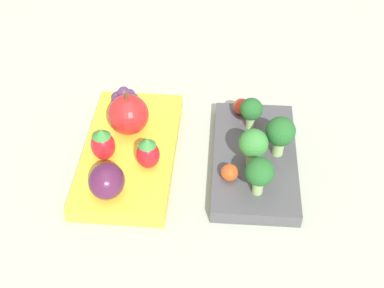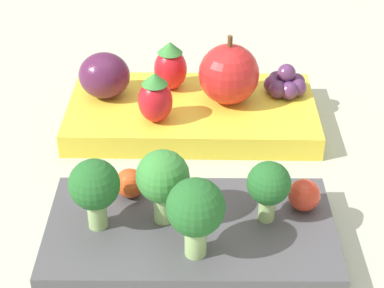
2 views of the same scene
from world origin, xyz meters
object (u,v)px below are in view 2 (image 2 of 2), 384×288
at_px(broccoli_floret_0, 196,210).
at_px(cherry_tomato_0, 304,195).
at_px(broccoli_floret_2, 94,187).
at_px(cherry_tomato_1, 130,183).
at_px(bento_box_savoury, 191,235).
at_px(broccoli_floret_1, 163,179).
at_px(bento_box_fruit, 193,113).
at_px(grape_cluster, 286,83).
at_px(strawberry_1, 155,98).
at_px(plum, 104,75).
at_px(broccoli_floret_3, 269,185).
at_px(apple, 229,74).
at_px(strawberry_0, 170,66).

distance_m(broccoli_floret_0, cherry_tomato_0, 0.09).
height_order(broccoli_floret_2, cherry_tomato_1, broccoli_floret_2).
xyz_separation_m(bento_box_savoury, broccoli_floret_0, (-0.00, 0.03, 0.05)).
height_order(broccoli_floret_0, broccoli_floret_1, broccoli_floret_0).
bearing_deg(bento_box_fruit, cherry_tomato_1, 73.40).
height_order(bento_box_savoury, grape_cluster, grape_cluster).
bearing_deg(cherry_tomato_0, bento_box_savoury, 15.47).
distance_m(cherry_tomato_1, strawberry_1, 0.10).
xyz_separation_m(plum, grape_cluster, (-0.16, -0.01, -0.01)).
distance_m(broccoli_floret_3, plum, 0.21).
distance_m(bento_box_fruit, cherry_tomato_0, 0.16).
height_order(broccoli_floret_0, strawberry_1, broccoli_floret_0).
height_order(broccoli_floret_2, plum, broccoli_floret_2).
bearing_deg(broccoli_floret_2, broccoli_floret_0, 160.52).
xyz_separation_m(bento_box_savoury, plum, (0.09, -0.17, 0.03)).
distance_m(bento_box_fruit, grape_cluster, 0.09).
xyz_separation_m(apple, plum, (0.11, -0.00, -0.01)).
bearing_deg(broccoli_floret_2, bento_box_fruit, -108.83).
bearing_deg(broccoli_floret_3, cherry_tomato_1, -12.42).
xyz_separation_m(broccoli_floret_1, cherry_tomato_1, (0.03, -0.03, -0.02)).
relative_size(strawberry_1, grape_cluster, 1.16).
distance_m(cherry_tomato_0, strawberry_0, 0.20).
bearing_deg(bento_box_fruit, strawberry_1, 45.22).
distance_m(apple, strawberry_1, 0.07).
xyz_separation_m(broccoli_floret_2, broccoli_floret_3, (-0.11, -0.01, -0.00)).
bearing_deg(strawberry_0, bento_box_fruit, 128.85).
xyz_separation_m(bento_box_fruit, strawberry_1, (0.03, 0.03, 0.03)).
distance_m(broccoli_floret_1, broccoli_floret_2, 0.05).
relative_size(broccoli_floret_2, broccoli_floret_3, 1.14).
height_order(bento_box_savoury, plum, plum).
bearing_deg(cherry_tomato_0, strawberry_0, -57.52).
bearing_deg(cherry_tomato_1, grape_cluster, -128.34).
bearing_deg(broccoli_floret_1, broccoli_floret_3, -176.53).
bearing_deg(bento_box_fruit, broccoli_floret_3, 110.76).
relative_size(broccoli_floret_1, broccoli_floret_2, 1.05).
xyz_separation_m(cherry_tomato_1, grape_cluster, (-0.12, -0.15, 0.00)).
bearing_deg(grape_cluster, strawberry_1, 25.28).
height_order(broccoli_floret_1, plum, broccoli_floret_1).
xyz_separation_m(broccoli_floret_2, plum, (0.02, -0.18, -0.01)).
bearing_deg(cherry_tomato_0, bento_box_fruit, -58.88).
xyz_separation_m(strawberry_1, plum, (0.05, -0.04, -0.00)).
distance_m(broccoli_floret_2, strawberry_0, 0.20).
distance_m(strawberry_0, grape_cluster, 0.11).
distance_m(broccoli_floret_1, cherry_tomato_1, 0.04).
distance_m(broccoli_floret_0, strawberry_0, 0.22).
relative_size(broccoli_floret_1, strawberry_0, 1.19).
bearing_deg(broccoli_floret_3, strawberry_0, -66.08).
bearing_deg(broccoli_floret_0, bento_box_fruit, -86.73).
bearing_deg(broccoli_floret_0, grape_cluster, -108.75).
xyz_separation_m(apple, grape_cluster, (-0.05, -0.02, -0.02)).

